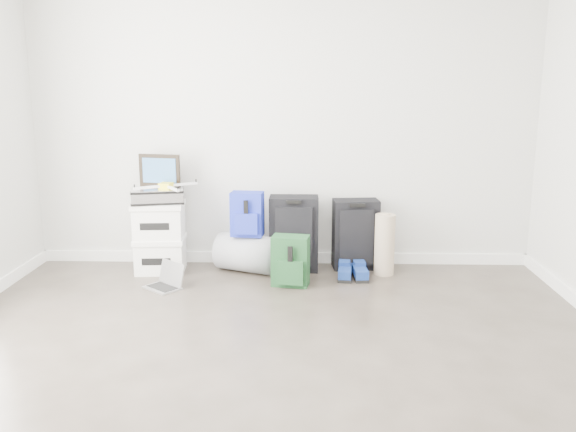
{
  "coord_description": "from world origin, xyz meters",
  "views": [
    {
      "loc": [
        0.21,
        -2.97,
        1.65
      ],
      "look_at": [
        0.07,
        1.9,
        0.58
      ],
      "focal_mm": 38.0,
      "sensor_mm": 36.0,
      "label": 1
    }
  ],
  "objects_px": {
    "laptop": "(166,282)",
    "boxes_stack": "(160,237)",
    "briefcase": "(158,195)",
    "large_suitcase": "(294,234)",
    "duffel_bag": "(248,253)",
    "carry_on": "(355,234)"
  },
  "relations": [
    {
      "from": "boxes_stack",
      "to": "carry_on",
      "type": "xyz_separation_m",
      "value": [
        1.73,
        0.15,
        -0.0
      ]
    },
    {
      "from": "duffel_bag",
      "to": "laptop",
      "type": "relative_size",
      "value": 1.52
    },
    {
      "from": "duffel_bag",
      "to": "carry_on",
      "type": "distance_m",
      "value": 0.98
    },
    {
      "from": "large_suitcase",
      "to": "laptop",
      "type": "bearing_deg",
      "value": -153.25
    },
    {
      "from": "briefcase",
      "to": "laptop",
      "type": "distance_m",
      "value": 0.79
    },
    {
      "from": "briefcase",
      "to": "duffel_bag",
      "type": "height_order",
      "value": "briefcase"
    },
    {
      "from": "duffel_bag",
      "to": "laptop",
      "type": "height_order",
      "value": "duffel_bag"
    },
    {
      "from": "laptop",
      "to": "boxes_stack",
      "type": "bearing_deg",
      "value": 148.75
    },
    {
      "from": "large_suitcase",
      "to": "carry_on",
      "type": "bearing_deg",
      "value": 7.61
    },
    {
      "from": "briefcase",
      "to": "duffel_bag",
      "type": "relative_size",
      "value": 0.81
    },
    {
      "from": "large_suitcase",
      "to": "briefcase",
      "type": "bearing_deg",
      "value": -176.36
    },
    {
      "from": "briefcase",
      "to": "boxes_stack",
      "type": "bearing_deg",
      "value": 78.06
    },
    {
      "from": "briefcase",
      "to": "carry_on",
      "type": "bearing_deg",
      "value": -7.13
    },
    {
      "from": "boxes_stack",
      "to": "laptop",
      "type": "bearing_deg",
      "value": -76.11
    },
    {
      "from": "large_suitcase",
      "to": "duffel_bag",
      "type": "bearing_deg",
      "value": -171.27
    },
    {
      "from": "carry_on",
      "to": "briefcase",
      "type": "bearing_deg",
      "value": 179.27
    },
    {
      "from": "briefcase",
      "to": "large_suitcase",
      "type": "xyz_separation_m",
      "value": [
        1.18,
        0.07,
        -0.35
      ]
    },
    {
      "from": "briefcase",
      "to": "duffel_bag",
      "type": "xyz_separation_m",
      "value": [
        0.78,
        0.01,
        -0.52
      ]
    },
    {
      "from": "laptop",
      "to": "duffel_bag",
      "type": "bearing_deg",
      "value": 76.57
    },
    {
      "from": "boxes_stack",
      "to": "duffel_bag",
      "type": "height_order",
      "value": "boxes_stack"
    },
    {
      "from": "duffel_bag",
      "to": "carry_on",
      "type": "relative_size",
      "value": 0.87
    },
    {
      "from": "large_suitcase",
      "to": "laptop",
      "type": "xyz_separation_m",
      "value": [
        -1.03,
        -0.52,
        -0.28
      ]
    }
  ]
}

